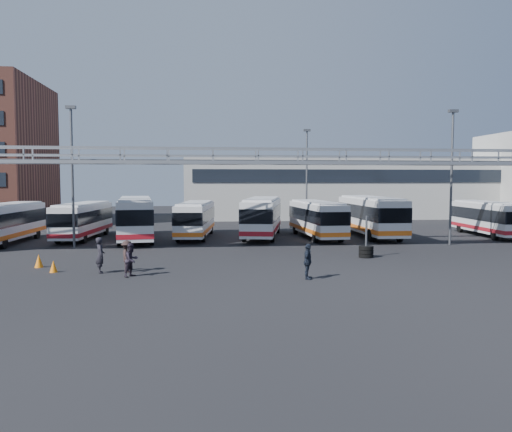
{
  "coord_description": "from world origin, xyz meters",
  "views": [
    {
      "loc": [
        -6.63,
        -29.01,
        4.85
      ],
      "look_at": [
        -2.97,
        6.0,
        2.39
      ],
      "focal_mm": 35.0,
      "sensor_mm": 36.0,
      "label": 1
    }
  ],
  "objects": [
    {
      "name": "ground",
      "position": [
        0.0,
        0.0,
        0.0
      ],
      "size": [
        140.0,
        140.0,
        0.0
      ],
      "primitive_type": "plane",
      "color": "black",
      "rests_on": "ground"
    },
    {
      "name": "gantry",
      "position": [
        0.0,
        5.87,
        5.51
      ],
      "size": [
        51.4,
        5.15,
        7.1
      ],
      "color": "gray",
      "rests_on": "ground"
    },
    {
      "name": "warehouse",
      "position": [
        12.0,
        38.0,
        4.0
      ],
      "size": [
        42.0,
        14.0,
        8.0
      ],
      "primitive_type": "cube",
      "color": "#9E9E99",
      "rests_on": "ground"
    },
    {
      "name": "light_pole_left",
      "position": [
        -16.0,
        8.0,
        5.73
      ],
      "size": [
        0.7,
        0.35,
        10.21
      ],
      "color": "#4C4F54",
      "rests_on": "ground"
    },
    {
      "name": "light_pole_mid",
      "position": [
        12.0,
        7.0,
        5.73
      ],
      "size": [
        0.7,
        0.35,
        10.21
      ],
      "color": "#4C4F54",
      "rests_on": "ground"
    },
    {
      "name": "light_pole_back",
      "position": [
        4.0,
        22.0,
        5.73
      ],
      "size": [
        0.7,
        0.35,
        10.21
      ],
      "color": "#4C4F54",
      "rests_on": "ground"
    },
    {
      "name": "bus_0",
      "position": [
        -21.9,
        11.5,
        1.73
      ],
      "size": [
        2.72,
        10.37,
        3.13
      ],
      "rotation": [
        0.0,
        0.0,
        -0.03
      ],
      "color": "silver",
      "rests_on": "ground"
    },
    {
      "name": "bus_1",
      "position": [
        -16.74,
        14.04,
        1.68
      ],
      "size": [
        3.05,
        10.15,
        3.04
      ],
      "rotation": [
        0.0,
        0.0,
        -0.07
      ],
      "color": "silver",
      "rests_on": "ground"
    },
    {
      "name": "bus_2",
      "position": [
        -12.25,
        12.7,
        1.94
      ],
      "size": [
        4.1,
        11.77,
        3.5
      ],
      "rotation": [
        0.0,
        0.0,
        0.13
      ],
      "color": "silver",
      "rests_on": "ground"
    },
    {
      "name": "bus_3",
      "position": [
        -7.35,
        14.0,
        1.7
      ],
      "size": [
        3.43,
        10.3,
        3.07
      ],
      "rotation": [
        0.0,
        0.0,
        -0.11
      ],
      "color": "silver",
      "rests_on": "ground"
    },
    {
      "name": "bus_4",
      "position": [
        -1.6,
        13.76,
        1.88
      ],
      "size": [
        4.83,
        11.51,
        3.41
      ],
      "rotation": [
        0.0,
        0.0,
        -0.21
      ],
      "color": "silver",
      "rests_on": "ground"
    },
    {
      "name": "bus_5",
      "position": [
        2.96,
        12.78,
        1.74
      ],
      "size": [
        2.99,
        10.47,
        3.14
      ],
      "rotation": [
        0.0,
        0.0,
        0.06
      ],
      "color": "silver",
      "rests_on": "ground"
    },
    {
      "name": "bus_6",
      "position": [
        7.85,
        13.15,
        1.94
      ],
      "size": [
        2.73,
        11.54,
        3.5
      ],
      "rotation": [
        0.0,
        0.0,
        -0.01
      ],
      "color": "silver",
      "rests_on": "ground"
    },
    {
      "name": "bus_8",
      "position": [
        18.33,
        12.54,
        1.69
      ],
      "size": [
        3.02,
        10.21,
        3.06
      ],
      "rotation": [
        0.0,
        0.0,
        -0.07
      ],
      "color": "silver",
      "rests_on": "ground"
    },
    {
      "name": "pedestrian_a",
      "position": [
        -12.1,
        -2.19,
        0.95
      ],
      "size": [
        0.65,
        0.8,
        1.9
      ],
      "primitive_type": "imported",
      "rotation": [
        0.0,
        0.0,
        1.9
      ],
      "color": "black",
      "rests_on": "ground"
    },
    {
      "name": "pedestrian_b",
      "position": [
        -10.32,
        -3.36,
        0.86
      ],
      "size": [
        1.01,
        1.05,
        1.71
      ],
      "primitive_type": "imported",
      "rotation": [
        0.0,
        0.0,
        0.94
      ],
      "color": "#241D29",
      "rests_on": "ground"
    },
    {
      "name": "pedestrian_c",
      "position": [
        -10.73,
        -2.05,
        0.85
      ],
      "size": [
        0.77,
        1.17,
        1.71
      ],
      "primitive_type": "imported",
      "rotation": [
        0.0,
        0.0,
        1.7
      ],
      "color": "#2D1F1E",
      "rests_on": "ground"
    },
    {
      "name": "pedestrian_d",
      "position": [
        -1.54,
        -4.98,
        0.89
      ],
      "size": [
        0.79,
        1.13,
        1.77
      ],
      "primitive_type": "imported",
      "rotation": [
        0.0,
        0.0,
        1.19
      ],
      "color": "black",
      "rests_on": "ground"
    },
    {
      "name": "cone_left",
      "position": [
        -14.64,
        -1.73,
        0.32
      ],
      "size": [
        0.5,
        0.5,
        0.64
      ],
      "primitive_type": "cone",
      "rotation": [
        0.0,
        0.0,
        0.29
      ],
      "color": "orange",
      "rests_on": "ground"
    },
    {
      "name": "cone_right",
      "position": [
        -15.91,
        -0.07,
        0.37
      ],
      "size": [
        0.62,
        0.62,
        0.75
      ],
      "primitive_type": "cone",
      "rotation": [
        0.0,
        0.0,
        0.43
      ],
      "color": "orange",
      "rests_on": "ground"
    },
    {
      "name": "tire_stack",
      "position": [
        3.64,
        1.61,
        0.45
      ],
      "size": [
        0.93,
        0.93,
        2.66
      ],
      "color": "black",
      "rests_on": "ground"
    }
  ]
}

